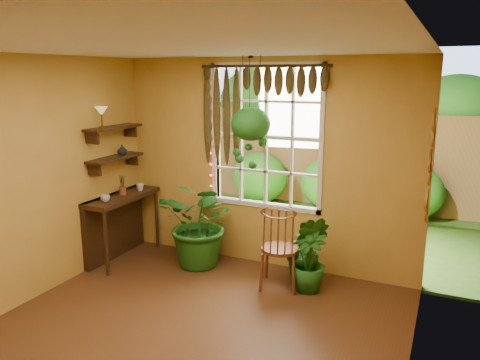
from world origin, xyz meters
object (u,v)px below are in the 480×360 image
object	(u,v)px
windsor_chair	(279,260)
potted_plant_mid	(307,250)
potted_plant_left	(202,223)
hanging_basket	(251,126)
counter_ledge	(117,219)

from	to	relation	value
windsor_chair	potted_plant_mid	bearing A→B (deg)	24.01
windsor_chair	potted_plant_left	size ratio (longest dim) A/B	1.03
hanging_basket	potted_plant_left	bearing A→B (deg)	-170.88
counter_ledge	hanging_basket	world-z (taller)	hanging_basket
potted_plant_left	potted_plant_mid	distance (m)	1.43
potted_plant_mid	windsor_chair	bearing A→B (deg)	-144.48
windsor_chair	hanging_basket	bearing A→B (deg)	138.61
potted_plant_mid	hanging_basket	distance (m)	1.63
windsor_chair	counter_ledge	bearing A→B (deg)	169.25
windsor_chair	hanging_basket	distance (m)	1.63
counter_ledge	potted_plant_left	world-z (taller)	potted_plant_left
counter_ledge	potted_plant_mid	distance (m)	2.64
potted_plant_left	hanging_basket	bearing A→B (deg)	9.12
counter_ledge	potted_plant_left	distance (m)	1.23
counter_ledge	potted_plant_left	xyz separation A→B (m)	(1.21, 0.22, 0.03)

